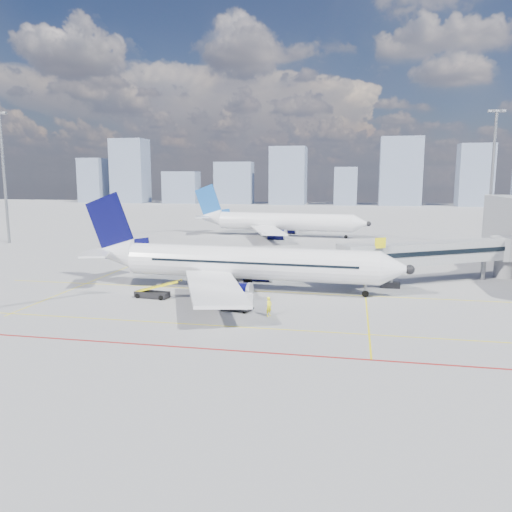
{
  "coord_description": "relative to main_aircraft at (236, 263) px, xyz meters",
  "views": [
    {
      "loc": [
        12.39,
        -47.48,
        13.18
      ],
      "look_at": [
        1.39,
        8.8,
        4.0
      ],
      "focal_mm": 35.0,
      "sensor_mm": 36.0,
      "label": 1
    }
  ],
  "objects": [
    {
      "name": "cargo_dolly",
      "position": [
        2.05,
        -8.89,
        -2.24
      ],
      "size": [
        3.55,
        2.3,
        1.8
      ],
      "rotation": [
        0.0,
        0.0,
        -0.28
      ],
      "color": "black",
      "rests_on": "ground"
    },
    {
      "name": "distant_skyline",
      "position": [
        -11.71,
        181.84,
        8.92
      ],
      "size": [
        249.53,
        14.97,
        31.61
      ],
      "color": "slate",
      "rests_on": "ground"
    },
    {
      "name": "floodlight_mast_ne",
      "position": [
        38.83,
        46.84,
        10.37
      ],
      "size": [
        3.2,
        0.61,
        25.45
      ],
      "color": "slate",
      "rests_on": "ground"
    },
    {
      "name": "floodlight_mast_nw",
      "position": [
        -54.17,
        31.84,
        10.37
      ],
      "size": [
        3.2,
        0.61,
        25.45
      ],
      "color": "slate",
      "rests_on": "ground"
    },
    {
      "name": "baggage_tug",
      "position": [
        1.47,
        -7.97,
        -2.45
      ],
      "size": [
        2.43,
        1.59,
        1.61
      ],
      "rotation": [
        0.0,
        0.0,
        -0.09
      ],
      "color": "silver",
      "rests_on": "ground"
    },
    {
      "name": "second_aircraft",
      "position": [
        -3.25,
        53.52,
        -0.0
      ],
      "size": [
        39.85,
        34.68,
        11.64
      ],
      "rotation": [
        0.0,
        0.0,
        -0.09
      ],
      "color": "silver",
      "rests_on": "ground"
    },
    {
      "name": "main_aircraft",
      "position": [
        0.0,
        0.0,
        0.0
      ],
      "size": [
        39.18,
        34.12,
        11.42
      ],
      "rotation": [
        0.0,
        0.0,
        -0.05
      ],
      "color": "silver",
      "rests_on": "ground"
    },
    {
      "name": "ground",
      "position": [
        0.83,
        -8.16,
        -3.22
      ],
      "size": [
        420.0,
        420.0,
        0.0
      ],
      "primitive_type": "plane",
      "color": "gray",
      "rests_on": "ground"
    },
    {
      "name": "apron_markings",
      "position": [
        0.25,
        -12.07,
        -3.22
      ],
      "size": [
        90.0,
        35.12,
        0.01
      ],
      "color": "yellow",
      "rests_on": "ground"
    },
    {
      "name": "belt_loader",
      "position": [
        -8.04,
        -5.6,
        -2.65
      ],
      "size": [
        5.49,
        1.88,
        2.21
      ],
      "rotation": [
        0.0,
        0.0,
        -0.12
      ],
      "color": "black",
      "rests_on": "ground"
    },
    {
      "name": "jet_bridge",
      "position": [
        24.34,
        8.75,
        0.52
      ],
      "size": [
        23.55,
        15.78,
        6.3
      ],
      "color": "#93979B",
      "rests_on": "ground"
    },
    {
      "name": "ramp_worker",
      "position": [
        5.6,
        -10.22,
        -2.28
      ],
      "size": [
        0.74,
        0.82,
        1.88
      ],
      "primitive_type": "imported",
      "rotation": [
        0.0,
        0.0,
        1.04
      ],
      "color": "#FFF51A",
      "rests_on": "ground"
    }
  ]
}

